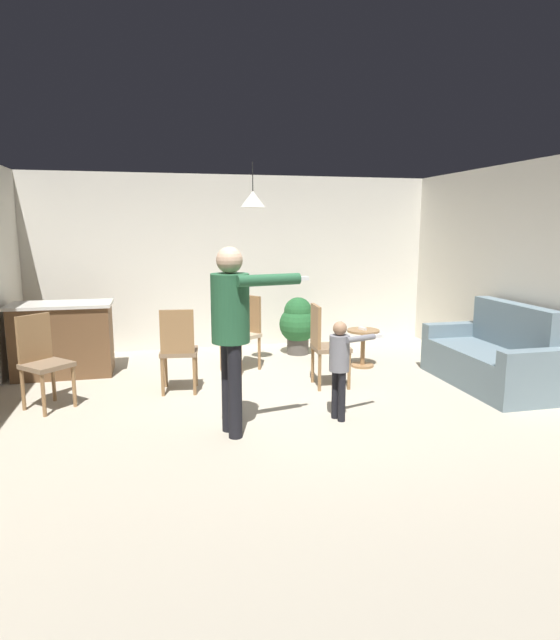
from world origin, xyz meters
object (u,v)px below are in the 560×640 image
(kitchen_counter, at_px, (63,339))
(dining_chair_centre_back, at_px, (325,342))
(side_table_by_couch, at_px, (363,343))
(person_adult, at_px, (232,320))
(dining_chair_near_wall, at_px, (244,330))
(potted_plant_corner, at_px, (298,323))
(dining_chair_by_counter, at_px, (178,347))
(dining_chair_spare, at_px, (42,358))
(person_child, at_px, (340,359))
(couch_floral, at_px, (493,359))
(spare_remote_on_table, at_px, (363,329))

(kitchen_counter, height_order, dining_chair_centre_back, dining_chair_centre_back)
(side_table_by_couch, relative_size, person_adult, 0.30)
(person_adult, relative_size, dining_chair_near_wall, 1.74)
(dining_chair_near_wall, height_order, potted_plant_corner, dining_chair_near_wall)
(dining_chair_by_counter, xyz_separation_m, dining_chair_centre_back, (1.73, -0.14, 0.00))
(side_table_by_couch, bearing_deg, dining_chair_spare, -168.78)
(person_child, xyz_separation_m, dining_chair_near_wall, (-0.61, 2.10, -0.08))
(dining_chair_centre_back, distance_m, potted_plant_corner, 1.68)
(side_table_by_couch, distance_m, potted_plant_corner, 1.16)
(couch_floral, xyz_separation_m, dining_chair_by_counter, (-3.73, 0.57, 0.21))
(person_adult, distance_m, dining_chair_centre_back, 1.86)
(person_child, bearing_deg, dining_chair_centre_back, 151.20)
(couch_floral, distance_m, dining_chair_spare, 5.18)
(dining_chair_centre_back, distance_m, dining_chair_spare, 3.15)
(kitchen_counter, relative_size, person_child, 1.25)
(dining_chair_near_wall, bearing_deg, couch_floral, -152.84)
(couch_floral, xyz_separation_m, potted_plant_corner, (-1.89, 2.10, 0.15))
(couch_floral, distance_m, person_adult, 3.48)
(couch_floral, bearing_deg, dining_chair_by_counter, 81.64)
(dining_chair_by_counter, height_order, dining_chair_spare, same)
(dining_chair_by_counter, bearing_deg, dining_chair_near_wall, 50.35)
(person_adult, xyz_separation_m, dining_chair_by_counter, (-0.44, 1.37, -0.54))
(side_table_by_couch, height_order, dining_chair_near_wall, dining_chair_near_wall)
(couch_floral, distance_m, kitchen_counter, 5.42)
(dining_chair_by_counter, xyz_separation_m, dining_chair_near_wall, (0.91, 0.86, 0.00))
(potted_plant_corner, bearing_deg, couch_floral, -48.03)
(side_table_by_couch, relative_size, dining_chair_centre_back, 0.52)
(kitchen_counter, bearing_deg, dining_chair_by_counter, -37.86)
(dining_chair_spare, bearing_deg, person_adult, 103.33)
(couch_floral, relative_size, dining_chair_spare, 1.80)
(dining_chair_near_wall, xyz_separation_m, spare_remote_on_table, (1.60, -0.26, -0.01))
(person_child, xyz_separation_m, dining_chair_centre_back, (0.20, 1.11, -0.08))
(person_adult, distance_m, dining_chair_spare, 2.28)
(dining_chair_near_wall, bearing_deg, person_adult, 132.00)
(person_child, height_order, dining_chair_spare, person_child)
(side_table_by_couch, bearing_deg, spare_remote_on_table, -147.58)
(dining_chair_by_counter, bearing_deg, dining_chair_centre_back, 2.31)
(couch_floral, relative_size, spare_remote_on_table, 13.88)
(side_table_by_couch, relative_size, person_child, 0.52)
(person_adult, bearing_deg, person_child, 85.28)
(kitchen_counter, xyz_separation_m, person_child, (2.94, -2.35, 0.15))
(kitchen_counter, distance_m, person_adult, 3.15)
(dining_chair_centre_back, xyz_separation_m, potted_plant_corner, (0.12, 1.67, -0.07))
(side_table_by_couch, bearing_deg, person_adult, -136.52)
(person_adult, height_order, dining_chair_spare, person_adult)
(kitchen_counter, bearing_deg, dining_chair_near_wall, -6.05)
(side_table_by_couch, bearing_deg, dining_chair_near_wall, 171.21)
(couch_floral, xyz_separation_m, kitchen_counter, (-5.16, 1.68, 0.15))
(person_adult, distance_m, potted_plant_corner, 3.28)
(person_adult, height_order, spare_remote_on_table, person_adult)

